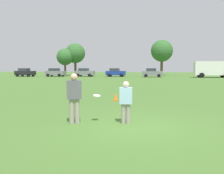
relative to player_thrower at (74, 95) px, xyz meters
The scene contains 14 objects.
ground_plane 2.33m from the player_thrower, ahead, with size 189.63×189.63×0.00m, color #47702D.
player_thrower is the anchor object (origin of this frame).
player_defender 1.82m from the player_thrower, ahead, with size 0.46×0.28×1.49m.
frisbee 0.80m from the player_thrower, 16.96° to the left, with size 0.27×0.27×0.09m.
traffic_cone 6.00m from the player_thrower, 83.09° to the left, with size 0.32×0.32×0.48m.
parked_car_near_left 46.37m from the player_thrower, 120.56° to the left, with size 4.27×2.36×1.82m.
parked_car_mid_left 44.37m from the player_thrower, 112.66° to the left, with size 4.27×2.36×1.82m.
parked_car_center 43.40m from the player_thrower, 104.34° to the left, with size 4.27×2.36×1.82m.
parked_car_mid_right 42.23m from the player_thrower, 95.28° to the left, with size 4.27×2.36×1.82m.
parked_car_near_right 41.17m from the player_thrower, 84.61° to the left, with size 4.27×2.36×1.82m.
box_truck 43.26m from the player_thrower, 68.12° to the left, with size 8.59×3.25×3.18m.
tree_west_oak 49.86m from the player_thrower, 109.81° to the left, with size 4.04×4.04×6.56m.
tree_west_maple 50.97m from the player_thrower, 106.97° to the left, with size 4.91×4.91×7.97m.
tree_center_elm 53.11m from the player_thrower, 82.91° to the left, with size 5.49×5.49×8.92m.
Camera 1 is at (0.36, -7.74, 1.98)m, focal length 37.40 mm.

